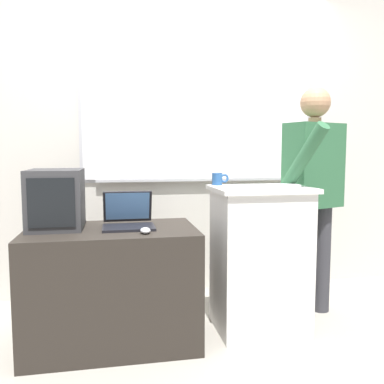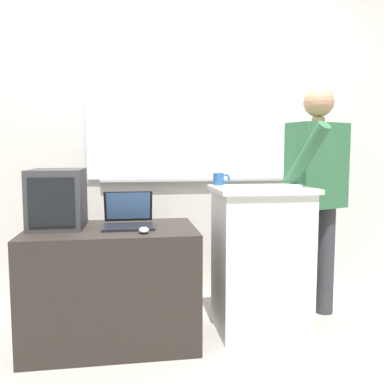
{
  "view_description": "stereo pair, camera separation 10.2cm",
  "coord_description": "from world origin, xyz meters",
  "px_view_note": "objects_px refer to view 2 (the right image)",
  "views": [
    {
      "loc": [
        -0.59,
        -2.17,
        1.2
      ],
      "look_at": [
        -0.1,
        0.36,
        0.94
      ],
      "focal_mm": 38.0,
      "sensor_mm": 36.0,
      "label": 1
    },
    {
      "loc": [
        -0.49,
        -2.19,
        1.2
      ],
      "look_at": [
        -0.1,
        0.36,
        0.94
      ],
      "focal_mm": 38.0,
      "sensor_mm": 36.0,
      "label": 2
    }
  ],
  "objects_px": {
    "computer_mouse_by_laptop": "(144,230)",
    "crt_monitor": "(58,198)",
    "laptop": "(128,217)",
    "wireless_keyboard": "(265,186)",
    "coffee_mug": "(219,179)",
    "person_presenter": "(317,186)",
    "lectern_podium": "(260,259)",
    "side_desk": "(112,284)"
  },
  "relations": [
    {
      "from": "person_presenter",
      "to": "wireless_keyboard",
      "type": "relative_size",
      "value": 3.63
    },
    {
      "from": "crt_monitor",
      "to": "coffee_mug",
      "type": "relative_size",
      "value": 3.55
    },
    {
      "from": "lectern_podium",
      "to": "coffee_mug",
      "type": "height_order",
      "value": "coffee_mug"
    },
    {
      "from": "side_desk",
      "to": "computer_mouse_by_laptop",
      "type": "bearing_deg",
      "value": -43.48
    },
    {
      "from": "laptop",
      "to": "coffee_mug",
      "type": "distance_m",
      "value": 0.68
    },
    {
      "from": "laptop",
      "to": "side_desk",
      "type": "bearing_deg",
      "value": -155.67
    },
    {
      "from": "person_presenter",
      "to": "coffee_mug",
      "type": "bearing_deg",
      "value": 158.69
    },
    {
      "from": "side_desk",
      "to": "coffee_mug",
      "type": "distance_m",
      "value": 0.99
    },
    {
      "from": "computer_mouse_by_laptop",
      "to": "laptop",
      "type": "bearing_deg",
      "value": 111.05
    },
    {
      "from": "person_presenter",
      "to": "laptop",
      "type": "xyz_separation_m",
      "value": [
        -1.33,
        -0.12,
        -0.17
      ]
    },
    {
      "from": "lectern_podium",
      "to": "laptop",
      "type": "xyz_separation_m",
      "value": [
        -0.86,
        0.05,
        0.3
      ]
    },
    {
      "from": "lectern_podium",
      "to": "side_desk",
      "type": "distance_m",
      "value": 0.98
    },
    {
      "from": "laptop",
      "to": "computer_mouse_by_laptop",
      "type": "relative_size",
      "value": 3.19
    },
    {
      "from": "person_presenter",
      "to": "computer_mouse_by_laptop",
      "type": "distance_m",
      "value": 1.31
    },
    {
      "from": "wireless_keyboard",
      "to": "computer_mouse_by_laptop",
      "type": "relative_size",
      "value": 4.55
    },
    {
      "from": "computer_mouse_by_laptop",
      "to": "crt_monitor",
      "type": "relative_size",
      "value": 0.24
    },
    {
      "from": "computer_mouse_by_laptop",
      "to": "crt_monitor",
      "type": "xyz_separation_m",
      "value": [
        -0.53,
        0.28,
        0.17
      ]
    },
    {
      "from": "person_presenter",
      "to": "coffee_mug",
      "type": "relative_size",
      "value": 13.93
    },
    {
      "from": "wireless_keyboard",
      "to": "coffee_mug",
      "type": "xyz_separation_m",
      "value": [
        -0.24,
        0.25,
        0.03
      ]
    },
    {
      "from": "computer_mouse_by_laptop",
      "to": "lectern_podium",
      "type": "bearing_deg",
      "value": 13.6
    },
    {
      "from": "lectern_podium",
      "to": "computer_mouse_by_laptop",
      "type": "xyz_separation_m",
      "value": [
        -0.77,
        -0.19,
        0.25
      ]
    },
    {
      "from": "computer_mouse_by_laptop",
      "to": "coffee_mug",
      "type": "bearing_deg",
      "value": 34.9
    },
    {
      "from": "side_desk",
      "to": "wireless_keyboard",
      "type": "height_order",
      "value": "wireless_keyboard"
    },
    {
      "from": "lectern_podium",
      "to": "wireless_keyboard",
      "type": "bearing_deg",
      "value": -90.77
    },
    {
      "from": "person_presenter",
      "to": "wireless_keyboard",
      "type": "distance_m",
      "value": 0.52
    },
    {
      "from": "coffee_mug",
      "to": "computer_mouse_by_laptop",
      "type": "bearing_deg",
      "value": -145.1
    },
    {
      "from": "crt_monitor",
      "to": "person_presenter",
      "type": "bearing_deg",
      "value": 2.55
    },
    {
      "from": "person_presenter",
      "to": "crt_monitor",
      "type": "bearing_deg",
      "value": 162.3
    },
    {
      "from": "side_desk",
      "to": "crt_monitor",
      "type": "bearing_deg",
      "value": 164.39
    },
    {
      "from": "side_desk",
      "to": "laptop",
      "type": "distance_m",
      "value": 0.44
    },
    {
      "from": "wireless_keyboard",
      "to": "coffee_mug",
      "type": "relative_size",
      "value": 3.84
    },
    {
      "from": "coffee_mug",
      "to": "lectern_podium",
      "type": "bearing_deg",
      "value": -36.99
    },
    {
      "from": "side_desk",
      "to": "wireless_keyboard",
      "type": "relative_size",
      "value": 2.3
    },
    {
      "from": "laptop",
      "to": "coffee_mug",
      "type": "relative_size",
      "value": 2.69
    },
    {
      "from": "wireless_keyboard",
      "to": "computer_mouse_by_laptop",
      "type": "height_order",
      "value": "wireless_keyboard"
    },
    {
      "from": "computer_mouse_by_laptop",
      "to": "person_presenter",
      "type": "bearing_deg",
      "value": 16.11
    },
    {
      "from": "lectern_podium",
      "to": "wireless_keyboard",
      "type": "relative_size",
      "value": 2.13
    },
    {
      "from": "person_presenter",
      "to": "laptop",
      "type": "height_order",
      "value": "person_presenter"
    },
    {
      "from": "wireless_keyboard",
      "to": "computer_mouse_by_laptop",
      "type": "distance_m",
      "value": 0.82
    },
    {
      "from": "person_presenter",
      "to": "wireless_keyboard",
      "type": "height_order",
      "value": "person_presenter"
    },
    {
      "from": "side_desk",
      "to": "coffee_mug",
      "type": "height_order",
      "value": "coffee_mug"
    },
    {
      "from": "person_presenter",
      "to": "computer_mouse_by_laptop",
      "type": "height_order",
      "value": "person_presenter"
    }
  ]
}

